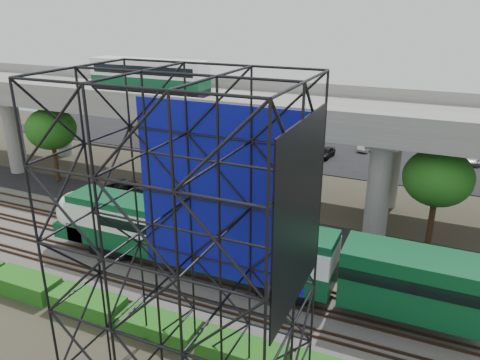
% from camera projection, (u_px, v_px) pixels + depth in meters
% --- Properties ---
extents(ground, '(140.00, 140.00, 0.00)m').
position_uv_depth(ground, '(183.00, 290.00, 30.08)').
color(ground, '#474233').
rests_on(ground, ground).
extents(ballast_bed, '(90.00, 12.00, 0.20)m').
position_uv_depth(ballast_bed, '(198.00, 273.00, 31.75)').
color(ballast_bed, slate).
rests_on(ballast_bed, ground).
extents(service_road, '(90.00, 5.00, 0.08)m').
position_uv_depth(service_road, '(247.00, 224.00, 39.05)').
color(service_road, black).
rests_on(service_road, ground).
extents(parking_lot, '(90.00, 18.00, 0.08)m').
position_uv_depth(parking_lot, '(320.00, 150.00, 59.17)').
color(parking_lot, black).
rests_on(parking_lot, ground).
extents(harbor_water, '(140.00, 40.00, 0.03)m').
position_uv_depth(harbor_water, '(354.00, 115.00, 78.02)').
color(harbor_water, '#496479').
rests_on(harbor_water, ground).
extents(rail_tracks, '(90.00, 9.52, 0.16)m').
position_uv_depth(rail_tracks, '(198.00, 271.00, 31.69)').
color(rail_tracks, '#472D1E').
rests_on(rail_tracks, ballast_bed).
extents(commuter_train, '(29.30, 3.06, 4.30)m').
position_uv_depth(commuter_train, '(221.00, 242.00, 30.10)').
color(commuter_train, black).
rests_on(commuter_train, rail_tracks).
extents(overpass, '(80.00, 12.00, 12.40)m').
position_uv_depth(overpass, '(262.00, 114.00, 41.24)').
color(overpass, '#9E9B93').
rests_on(overpass, ground).
extents(scaffold_tower, '(9.36, 6.36, 15.00)m').
position_uv_depth(scaffold_tower, '(187.00, 265.00, 18.65)').
color(scaffold_tower, black).
rests_on(scaffold_tower, ground).
extents(hedge_strip, '(34.60, 1.80, 1.20)m').
position_uv_depth(hedge_strip, '(159.00, 326.00, 25.82)').
color(hedge_strip, '#155C15').
rests_on(hedge_strip, ground).
extents(trees, '(40.94, 16.94, 7.69)m').
position_uv_depth(trees, '(225.00, 138.00, 43.73)').
color(trees, '#382314').
rests_on(trees, ground).
extents(suv, '(6.04, 3.81, 1.55)m').
position_uv_depth(suv, '(132.00, 191.00, 43.87)').
color(suv, black).
rests_on(suv, service_road).
extents(parked_cars, '(38.11, 9.33, 1.22)m').
position_uv_depth(parked_cars, '(333.00, 147.00, 57.92)').
color(parked_cars, silver).
rests_on(parked_cars, parking_lot).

